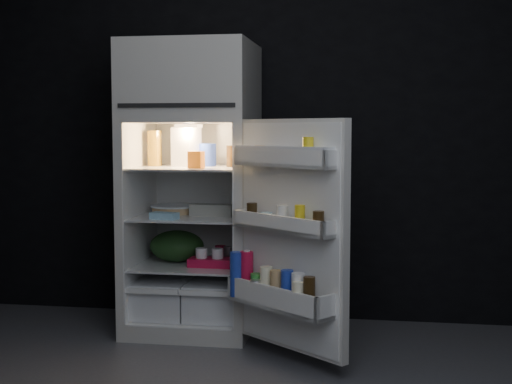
% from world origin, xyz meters
% --- Properties ---
extents(wall_back, '(4.00, 0.00, 2.70)m').
position_xyz_m(wall_back, '(0.00, 1.70, 1.35)').
color(wall_back, black).
rests_on(wall_back, ground).
extents(wall_front, '(4.00, 0.00, 2.70)m').
position_xyz_m(wall_front, '(0.00, -1.70, 1.35)').
color(wall_front, black).
rests_on(wall_front, ground).
extents(refrigerator, '(0.76, 0.71, 1.78)m').
position_xyz_m(refrigerator, '(-0.45, 1.32, 0.96)').
color(refrigerator, silver).
rests_on(refrigerator, ground).
extents(fridge_door, '(0.68, 0.60, 1.22)m').
position_xyz_m(fridge_door, '(0.22, 0.71, 0.68)').
color(fridge_door, silver).
rests_on(fridge_door, ground).
extents(milk_jug, '(0.17, 0.17, 0.24)m').
position_xyz_m(milk_jug, '(-0.49, 1.31, 1.15)').
color(milk_jug, white).
rests_on(milk_jug, refrigerator).
extents(mayo_jar, '(0.13, 0.13, 0.14)m').
position_xyz_m(mayo_jar, '(-0.36, 1.35, 1.10)').
color(mayo_jar, '#1F39AA').
rests_on(mayo_jar, refrigerator).
extents(jam_jar, '(0.10, 0.10, 0.13)m').
position_xyz_m(jam_jar, '(-0.18, 1.30, 1.09)').
color(jam_jar, black).
rests_on(jam_jar, refrigerator).
extents(amber_bottle, '(0.12, 0.12, 0.22)m').
position_xyz_m(amber_bottle, '(-0.70, 1.33, 1.14)').
color(amber_bottle, '#A9791B').
rests_on(amber_bottle, refrigerator).
extents(small_carton, '(0.09, 0.08, 0.10)m').
position_xyz_m(small_carton, '(-0.37, 1.10, 1.08)').
color(small_carton, orange).
rests_on(small_carton, refrigerator).
extents(egg_carton, '(0.27, 0.12, 0.07)m').
position_xyz_m(egg_carton, '(-0.32, 1.27, 0.76)').
color(egg_carton, gray).
rests_on(egg_carton, refrigerator).
extents(pie, '(0.31, 0.31, 0.04)m').
position_xyz_m(pie, '(-0.58, 1.37, 0.75)').
color(pie, tan).
rests_on(pie, refrigerator).
extents(flat_package, '(0.18, 0.12, 0.04)m').
position_xyz_m(flat_package, '(-0.56, 1.05, 0.75)').
color(flat_package, '#87B8D1').
rests_on(flat_package, refrigerator).
extents(wrapped_pkg, '(0.14, 0.13, 0.05)m').
position_xyz_m(wrapped_pkg, '(-0.22, 1.39, 0.75)').
color(wrapped_pkg, '#FAF5CC').
rests_on(wrapped_pkg, refrigerator).
extents(produce_bag, '(0.43, 0.40, 0.20)m').
position_xyz_m(produce_bag, '(-0.55, 1.31, 0.52)').
color(produce_bag, '#193815').
rests_on(produce_bag, refrigerator).
extents(yogurt_tray, '(0.27, 0.15, 0.05)m').
position_xyz_m(yogurt_tray, '(-0.31, 1.19, 0.45)').
color(yogurt_tray, '#C11038').
rests_on(yogurt_tray, refrigerator).
extents(small_can_red, '(0.09, 0.09, 0.09)m').
position_xyz_m(small_can_red, '(-0.30, 1.41, 0.47)').
color(small_can_red, '#C11038').
rests_on(small_can_red, refrigerator).
extents(small_can_silver, '(0.07, 0.07, 0.09)m').
position_xyz_m(small_can_silver, '(-0.24, 1.39, 0.47)').
color(small_can_silver, silver).
rests_on(small_can_silver, refrigerator).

